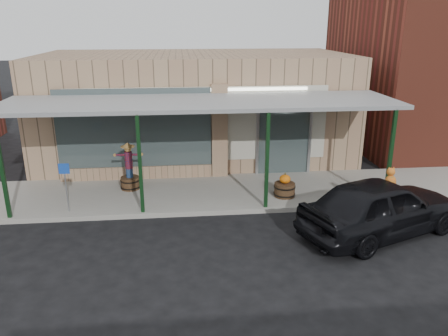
{
  "coord_description": "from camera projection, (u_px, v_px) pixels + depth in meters",
  "views": [
    {
      "loc": [
        -0.64,
        -9.61,
        5.35
      ],
      "look_at": [
        0.6,
        2.6,
        1.25
      ],
      "focal_mm": 35.0,
      "sensor_mm": 36.0,
      "label": 1
    }
  ],
  "objects": [
    {
      "name": "parked_sedan",
      "position": [
        381.0,
        207.0,
        11.4
      ],
      "size": [
        4.94,
        3.39,
        1.59
      ],
      "rotation": [
        0.0,
        0.0,
        1.94
      ],
      "color": "black",
      "rests_on": "ground"
    },
    {
      "name": "storefront",
      "position": [
        196.0,
        106.0,
        17.86
      ],
      "size": [
        12.0,
        6.25,
        4.2
      ],
      "color": "#9C7D60",
      "rests_on": "ground"
    },
    {
      "name": "awning",
      "position": [
        201.0,
        104.0,
        13.23
      ],
      "size": [
        12.0,
        3.0,
        3.04
      ],
      "color": "gray",
      "rests_on": "ground"
    },
    {
      "name": "barrel_pumpkin",
      "position": [
        285.0,
        188.0,
        13.68
      ],
      "size": [
        0.84,
        0.84,
        0.77
      ],
      "rotation": [
        0.0,
        0.0,
        -0.38
      ],
      "color": "#4E341F",
      "rests_on": "sidewalk"
    },
    {
      "name": "block_buildings_near",
      "position": [
        241.0,
        62.0,
        18.5
      ],
      "size": [
        61.0,
        8.0,
        8.0
      ],
      "color": "brown",
      "rests_on": "ground"
    },
    {
      "name": "ground",
      "position": [
        210.0,
        250.0,
        10.82
      ],
      "size": [
        120.0,
        120.0,
        0.0
      ],
      "primitive_type": "plane",
      "color": "black",
      "rests_on": "ground"
    },
    {
      "name": "handicap_sign",
      "position": [
        65.0,
        181.0,
        12.36
      ],
      "size": [
        0.3,
        0.04,
        1.46
      ],
      "rotation": [
        0.0,
        0.0,
        -0.04
      ],
      "color": "gray",
      "rests_on": "sidewalk"
    },
    {
      "name": "sidewalk",
      "position": [
        202.0,
        193.0,
        14.19
      ],
      "size": [
        40.0,
        3.2,
        0.15
      ],
      "primitive_type": "cube",
      "color": "gray",
      "rests_on": "ground"
    },
    {
      "name": "barrel_scarecrow",
      "position": [
        130.0,
        173.0,
        14.22
      ],
      "size": [
        0.94,
        0.76,
        1.57
      ],
      "rotation": [
        0.0,
        0.0,
        -0.31
      ],
      "color": "#4E341F",
      "rests_on": "sidewalk"
    }
  ]
}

